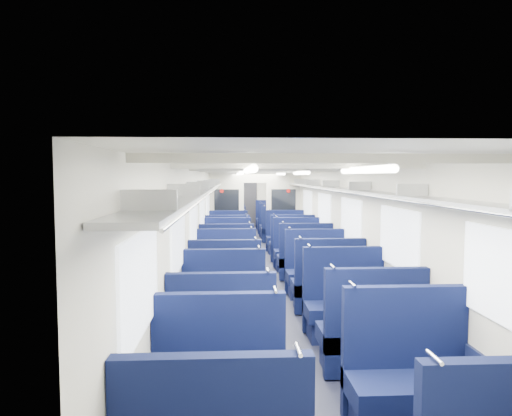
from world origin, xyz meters
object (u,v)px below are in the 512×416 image
Objects in this scene: seat_23 at (275,227)px; seat_24 at (229,224)px; seat_12 at (227,263)px; seat_19 at (286,239)px; seat_21 at (278,231)px; seat_10 at (226,275)px; seat_4 at (222,347)px; seat_16 at (228,247)px; seat_22 at (229,227)px; seat_8 at (225,290)px; seat_6 at (224,313)px; seat_25 at (272,224)px; seat_7 at (345,309)px; seat_27 at (270,221)px; seat_13 at (305,261)px; seat_2 at (219,398)px; seat_9 at (328,288)px; seat_15 at (298,253)px; seat_26 at (229,221)px; seat_20 at (229,231)px; seat_5 at (371,339)px; bulkhead at (255,208)px; seat_14 at (227,253)px; seat_11 at (316,275)px; end_door at (248,204)px; seat_3 at (410,384)px; seat_17 at (292,246)px.

seat_24 is (-1.66, 1.23, 0.00)m from seat_23.
seat_19 is (1.66, 3.42, 0.00)m from seat_12.
seat_10 is at bearing -103.94° from seat_21.
seat_4 and seat_16 have the same top height.
seat_8 is at bearing -90.00° from seat_22.
seat_10 is at bearing 90.00° from seat_4.
seat_6 and seat_21 have the same top height.
seat_4 and seat_23 have the same top height.
seat_19 is at bearing -90.00° from seat_25.
seat_7 and seat_27 have the same top height.
seat_21 is at bearing 90.00° from seat_13.
seat_2 is 3.93m from seat_9.
seat_27 is (0.00, 3.45, 0.00)m from seat_21.
seat_10 is at bearing -143.56° from seat_13.
seat_6 is at bearing -109.72° from seat_15.
seat_22 is 2.43m from seat_26.
seat_15 and seat_21 have the same top height.
seat_12 is (0.00, 4.74, 0.00)m from seat_4.
seat_26 is (-1.66, 5.57, 0.00)m from seat_19.
seat_20 is at bearing -90.00° from seat_22.
seat_5 is 1.00× the size of seat_24.
seat_23 and seat_26 have the same top height.
seat_23 is 1.00× the size of seat_26.
seat_2 is at bearing -124.52° from seat_7.
bulkhead is 3.59m from seat_15.
seat_25 is (0.00, 7.68, 0.00)m from seat_13.
seat_15 is 1.00× the size of seat_27.
seat_10 is 1.00× the size of seat_22.
seat_16 is at bearing 90.00° from seat_2.
seat_5 is at bearing -73.82° from seat_14.
bulkhead is 4.64m from seat_27.
seat_12 is at bearing 141.81° from seat_11.
seat_26 is at bearing 179.48° from seat_27.
seat_8 is 1.66m from seat_9.
seat_26 is at bearing 90.00° from seat_6.
seat_7 is 1.00× the size of seat_24.
seat_5 is 11.26m from seat_22.
end_door reaches higher than seat_19.
seat_16 is 2.10m from seat_19.
seat_3 is 13.43m from seat_25.
seat_9 is at bearing 90.00° from seat_7.
seat_17 is at bearing 90.00° from seat_13.
seat_16 is at bearing -90.00° from seat_22.
seat_13 is at bearing 36.44° from seat_10.
seat_16 is 3.37m from seat_20.
end_door is at bearing 86.83° from seat_4.
seat_2 and seat_21 have the same top height.
seat_8 is 1.00× the size of seat_24.
seat_25 is at bearing 80.65° from seat_8.
seat_14 is 0.99m from seat_16.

